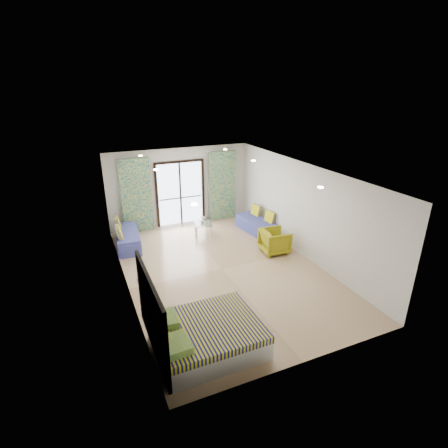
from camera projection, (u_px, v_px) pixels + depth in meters
name	position (u px, v px, depth m)	size (l,w,h in m)	color
floor	(222.00, 269.00, 9.52)	(5.00, 7.50, 0.01)	#977A5A
ceiling	(222.00, 172.00, 8.51)	(5.00, 7.50, 0.01)	silver
wall_back	(180.00, 187.00, 12.21)	(5.00, 0.01, 2.70)	silver
wall_front	(310.00, 299.00, 5.83)	(5.00, 0.01, 2.70)	silver
wall_left	(123.00, 239.00, 8.09)	(0.01, 7.50, 2.70)	silver
wall_right	(303.00, 210.00, 9.94)	(0.01, 7.50, 2.70)	silver
balcony_door	(180.00, 189.00, 12.22)	(1.76, 0.08, 2.28)	black
balcony_rail	(181.00, 198.00, 12.34)	(1.52, 0.03, 0.04)	#595451
curtain_left	(136.00, 196.00, 11.52)	(1.00, 0.10, 2.50)	beige
curtain_right	(223.00, 186.00, 12.66)	(1.00, 0.10, 2.50)	beige
downlight_a	(194.00, 204.00, 6.30)	(0.12, 0.12, 0.02)	#FFE0B2
downlight_b	(320.00, 187.00, 7.34)	(0.12, 0.12, 0.02)	#FFE0B2
downlight_c	(156.00, 170.00, 8.86)	(0.12, 0.12, 0.02)	#FFE0B2
downlight_d	(253.00, 161.00, 9.89)	(0.12, 0.12, 0.02)	#FFE0B2
downlight_e	(140.00, 156.00, 10.56)	(0.12, 0.12, 0.02)	#FFE0B2
downlight_f	(225.00, 149.00, 11.59)	(0.12, 0.12, 0.02)	#FFE0B2
headboard	(152.00, 315.00, 5.92)	(0.06, 2.10, 1.50)	black
switch_plate	(137.00, 280.00, 6.98)	(0.02, 0.10, 0.10)	silver
bed	(207.00, 336.00, 6.57)	(1.95, 1.59, 0.67)	silver
daybed_left	(127.00, 238.00, 10.78)	(0.83, 1.79, 0.86)	#3C428F
daybed_right	(257.00, 225.00, 11.82)	(0.86, 1.73, 0.82)	#3C428F
coffee_table	(203.00, 225.00, 11.61)	(0.70, 0.70, 0.66)	silver
vase	(202.00, 221.00, 11.62)	(0.16, 0.17, 0.16)	white
armchair	(275.00, 240.00, 10.35)	(0.76, 0.71, 0.78)	olive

